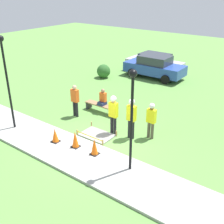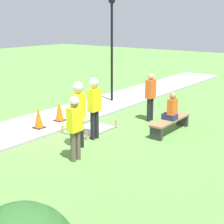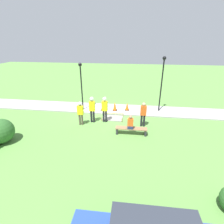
# 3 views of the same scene
# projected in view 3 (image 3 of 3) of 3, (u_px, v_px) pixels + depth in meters

# --- Properties ---
(ground_plane) EXTENTS (60.00, 60.00, 0.00)m
(ground_plane) POSITION_uv_depth(u_px,v_px,m) (106.00, 115.00, 14.03)
(ground_plane) COLOR #5B8E42
(sidewalk) EXTENTS (28.00, 2.27, 0.10)m
(sidewalk) POSITION_uv_depth(u_px,v_px,m) (108.00, 109.00, 15.05)
(sidewalk) COLOR #9E9E99
(sidewalk) RESTS_ON ground_plane
(wet_concrete_patch) EXTENTS (1.56, 1.07, 0.28)m
(wet_concrete_patch) POSITION_uv_depth(u_px,v_px,m) (113.00, 118.00, 13.34)
(wet_concrete_patch) COLOR gray
(wet_concrete_patch) RESTS_ON ground_plane
(traffic_cone_near_patch) EXTENTS (0.34, 0.34, 0.64)m
(traffic_cone_near_patch) POSITION_uv_depth(u_px,v_px,m) (127.00, 107.00, 14.55)
(traffic_cone_near_patch) COLOR black
(traffic_cone_near_patch) RESTS_ON sidewalk
(traffic_cone_far_patch) EXTENTS (0.34, 0.34, 0.74)m
(traffic_cone_far_patch) POSITION_uv_depth(u_px,v_px,m) (115.00, 106.00, 14.46)
(traffic_cone_far_patch) COLOR black
(traffic_cone_far_patch) RESTS_ON sidewalk
(traffic_cone_sidewalk_edge) EXTENTS (0.34, 0.34, 0.71)m
(traffic_cone_sidewalk_edge) POSITION_uv_depth(u_px,v_px,m) (103.00, 106.00, 14.53)
(traffic_cone_sidewalk_edge) COLOR black
(traffic_cone_sidewalk_edge) RESTS_ON sidewalk
(park_bench) EXTENTS (2.00, 0.44, 0.45)m
(park_bench) POSITION_uv_depth(u_px,v_px,m) (131.00, 130.00, 11.07)
(park_bench) COLOR #2D2D33
(park_bench) RESTS_ON ground_plane
(person_seated_on_bench) EXTENTS (0.36, 0.44, 0.89)m
(person_seated_on_bench) POSITION_uv_depth(u_px,v_px,m) (130.00, 123.00, 10.84)
(person_seated_on_bench) COLOR navy
(person_seated_on_bench) RESTS_ON park_bench
(worker_supervisor) EXTENTS (0.40, 0.28, 1.92)m
(worker_supervisor) POSITION_uv_depth(u_px,v_px,m) (92.00, 107.00, 12.35)
(worker_supervisor) COLOR black
(worker_supervisor) RESTS_ON ground_plane
(worker_assistant) EXTENTS (0.40, 0.25, 1.72)m
(worker_assistant) POSITION_uv_depth(u_px,v_px,m) (80.00, 111.00, 12.02)
(worker_assistant) COLOR brown
(worker_assistant) RESTS_ON ground_plane
(worker_trainee) EXTENTS (0.40, 0.28, 1.91)m
(worker_trainee) POSITION_uv_depth(u_px,v_px,m) (105.00, 107.00, 12.40)
(worker_trainee) COLOR black
(worker_trainee) RESTS_ON ground_plane
(bystander_in_orange_shirt) EXTENTS (0.40, 0.23, 1.74)m
(bystander_in_orange_shirt) POSITION_uv_depth(u_px,v_px,m) (143.00, 113.00, 11.83)
(bystander_in_orange_shirt) COLOR black
(bystander_in_orange_shirt) RESTS_ON ground_plane
(lamppost_near) EXTENTS (0.28, 0.28, 3.84)m
(lamppost_near) POSITION_uv_depth(u_px,v_px,m) (81.00, 80.00, 13.86)
(lamppost_near) COLOR black
(lamppost_near) RESTS_ON sidewalk
(lamppost_far) EXTENTS (0.28, 0.28, 4.35)m
(lamppost_far) POSITION_uv_depth(u_px,v_px,m) (162.00, 77.00, 13.46)
(lamppost_far) COLOR black
(lamppost_far) RESTS_ON sidewalk
(shrub_rounded_far) EXTENTS (1.44, 1.44, 1.44)m
(shrub_rounded_far) POSITION_uv_depth(u_px,v_px,m) (1.00, 131.00, 10.09)
(shrub_rounded_far) COLOR #2D6028
(shrub_rounded_far) RESTS_ON ground_plane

